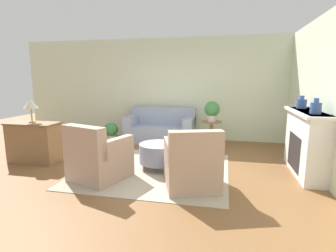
{
  "coord_description": "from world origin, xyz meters",
  "views": [
    {
      "loc": [
        1.27,
        -4.53,
        1.69
      ],
      "look_at": [
        0.15,
        0.55,
        0.75
      ],
      "focal_mm": 28.0,
      "sensor_mm": 36.0,
      "label": 1
    }
  ],
  "objects": [
    {
      "name": "potted_plant_floor",
      "position": [
        -1.71,
        1.89,
        0.28
      ],
      "size": [
        0.37,
        0.37,
        0.53
      ],
      "color": "beige",
      "rests_on": "ground_plane"
    },
    {
      "name": "side_table",
      "position": [
        0.95,
        1.92,
        0.45
      ],
      "size": [
        0.5,
        0.5,
        0.66
      ],
      "color": "olive",
      "rests_on": "ground_plane"
    },
    {
      "name": "vase_mantel_far",
      "position": [
        2.67,
        0.01,
        1.24
      ],
      "size": [
        0.17,
        0.17,
        0.25
      ],
      "color": "#38569E",
      "rests_on": "fireplace"
    },
    {
      "name": "armchair_right",
      "position": [
        0.79,
        -0.65,
        0.37
      ],
      "size": [
        1.01,
        1.06,
        0.96
      ],
      "color": "tan",
      "rests_on": "rug"
    },
    {
      "name": "rug",
      "position": [
        0.0,
        0.0,
        0.01
      ],
      "size": [
        2.73,
        2.51,
        0.01
      ],
      "color": "#B2A893",
      "rests_on": "ground_plane"
    },
    {
      "name": "table_lamp",
      "position": [
        -2.54,
        -0.02,
        1.18
      ],
      "size": [
        0.29,
        0.29,
        0.47
      ],
      "color": "tan",
      "rests_on": "dresser"
    },
    {
      "name": "wall_back",
      "position": [
        0.0,
        2.8,
        1.4
      ],
      "size": [
        9.48,
        0.12,
        2.8
      ],
      "color": "beige",
      "rests_on": "ground_plane"
    },
    {
      "name": "dresser",
      "position": [
        -2.54,
        -0.02,
        0.42
      ],
      "size": [
        1.04,
        0.49,
        0.82
      ],
      "color": "olive",
      "rests_on": "ground_plane"
    },
    {
      "name": "armchair_left",
      "position": [
        -0.79,
        -0.65,
        0.37
      ],
      "size": [
        1.01,
        1.06,
        0.96
      ],
      "color": "tan",
      "rests_on": "rug"
    },
    {
      "name": "ottoman_table",
      "position": [
        0.08,
        0.1,
        0.31
      ],
      "size": [
        0.75,
        0.75,
        0.48
      ],
      "color": "#8E99B2",
      "rests_on": "rug"
    },
    {
      "name": "potted_plant_on_side_table",
      "position": [
        0.95,
        1.92,
        0.94
      ],
      "size": [
        0.37,
        0.37,
        0.49
      ],
      "color": "beige",
      "rests_on": "side_table"
    },
    {
      "name": "couch",
      "position": [
        -0.43,
        2.21,
        0.34
      ],
      "size": [
        1.82,
        0.86,
        0.92
      ],
      "color": "#8E99B2",
      "rests_on": "ground_plane"
    },
    {
      "name": "fireplace",
      "position": [
        2.68,
        0.41,
        0.6
      ],
      "size": [
        0.44,
        1.57,
        1.14
      ],
      "color": "white",
      "rests_on": "ground_plane"
    },
    {
      "name": "wall_right",
      "position": [
        2.93,
        0.0,
        1.4
      ],
      "size": [
        0.12,
        9.73,
        2.8
      ],
      "color": "beige",
      "rests_on": "ground_plane"
    },
    {
      "name": "vase_mantel_near",
      "position": [
        2.67,
        0.82,
        1.23
      ],
      "size": [
        0.18,
        0.18,
        0.24
      ],
      "color": "#38569E",
      "rests_on": "fireplace"
    },
    {
      "name": "ground_plane",
      "position": [
        0.0,
        0.0,
        0.0
      ],
      "size": [
        16.0,
        16.0,
        0.0
      ],
      "primitive_type": "plane",
      "color": "brown"
    }
  ]
}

